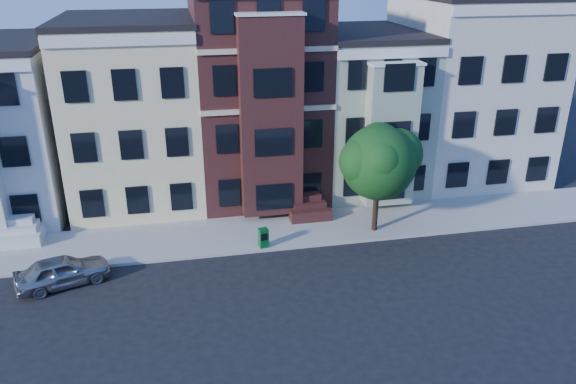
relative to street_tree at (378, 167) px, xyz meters
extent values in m
plane|color=black|center=(-4.93, -7.00, -3.59)|extent=(120.00, 120.00, 0.00)
cube|color=#9E9B93|center=(-4.93, 1.00, -3.51)|extent=(60.00, 4.00, 0.15)
cube|color=beige|center=(-11.93, 7.50, 1.41)|extent=(7.00, 9.00, 10.00)
cube|color=#3B1A18|center=(-4.93, 7.50, 2.41)|extent=(7.00, 9.00, 12.00)
cube|color=#96A488|center=(1.57, 7.50, 0.91)|extent=(6.00, 9.00, 9.00)
cube|color=beige|center=(8.57, 7.50, 1.91)|extent=(8.00, 9.00, 11.00)
imported|color=#939599|center=(-14.98, -2.09, -2.92)|extent=(4.21, 2.72, 1.33)
cube|color=#0C5F22|center=(-5.93, -0.70, -2.95)|extent=(0.49, 0.45, 0.97)
camera|label=1|loc=(-9.60, -24.66, 9.67)|focal=35.00mm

